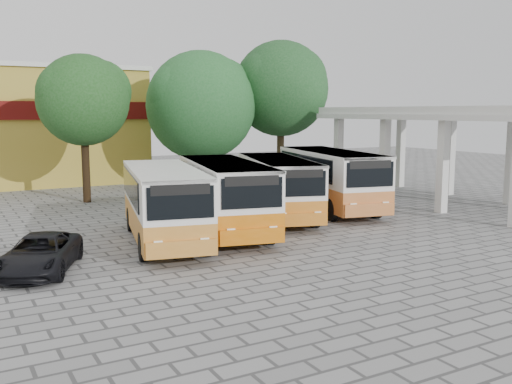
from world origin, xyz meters
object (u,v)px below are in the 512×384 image
bus_centre_left (225,192)px  bus_centre_right (278,184)px  parked_car (40,254)px  bus_far_left (164,200)px  bus_far_right (331,176)px

bus_centre_left → bus_centre_right: 4.01m
bus_centre_right → bus_centre_left: bearing=-137.5°
parked_car → bus_far_left: bearing=45.7°
parked_car → bus_centre_left: bearing=41.7°
bus_centre_left → bus_centre_right: bearing=37.9°
bus_far_left → parked_car: size_ratio=1.99×
bus_far_left → bus_centre_right: bus_far_left is taller
bus_far_left → bus_far_right: size_ratio=0.95×
bus_far_left → bus_centre_right: size_ratio=1.00×
bus_far_left → bus_centre_left: bearing=23.0°
bus_far_right → parked_car: size_ratio=2.10×
bus_centre_left → bus_far_right: size_ratio=0.97×
bus_centre_right → parked_car: bus_centre_right is taller
bus_centre_left → parked_car: 8.39m
bus_far_right → parked_car: bus_far_right is taller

